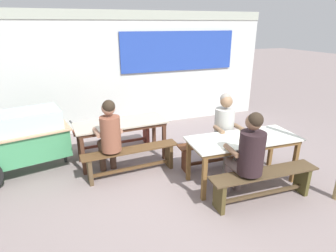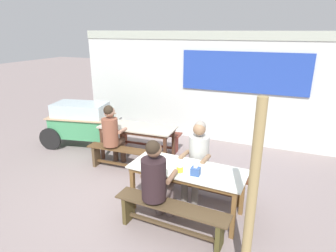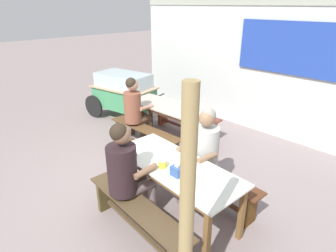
{
  "view_description": "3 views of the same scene",
  "coord_description": "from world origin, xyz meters",
  "px_view_note": "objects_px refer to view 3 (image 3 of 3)",
  "views": [
    {
      "loc": [
        -1.75,
        -3.42,
        2.37
      ],
      "look_at": [
        -0.19,
        0.57,
        0.79
      ],
      "focal_mm": 29.8,
      "sensor_mm": 36.0,
      "label": 1
    },
    {
      "loc": [
        1.92,
        -3.79,
        2.67
      ],
      "look_at": [
        0.01,
        0.83,
        0.97
      ],
      "focal_mm": 30.42,
      "sensor_mm": 36.0,
      "label": 2
    },
    {
      "loc": [
        2.74,
        -2.27,
        2.48
      ],
      "look_at": [
        0.06,
        0.34,
        0.86
      ],
      "focal_mm": 30.24,
      "sensor_mm": 36.0,
      "label": 3
    }
  ],
  "objects_px": {
    "dining_table_far": "(167,109)",
    "person_near_front": "(127,169)",
    "dining_table_near": "(175,170)",
    "condiment_jar": "(163,164)",
    "bench_near_back": "(206,178)",
    "person_right_near_table": "(203,151)",
    "food_cart": "(123,92)",
    "person_left_back_turned": "(135,108)",
    "bench_near_front": "(137,216)",
    "bench_far_front": "(145,136)",
    "wooden_support_post": "(186,229)",
    "tissue_box": "(177,171)",
    "bench_far_back": "(186,119)"
  },
  "relations": [
    {
      "from": "bench_far_front",
      "to": "bench_near_front",
      "type": "height_order",
      "value": "same"
    },
    {
      "from": "dining_table_near",
      "to": "person_left_back_turned",
      "type": "height_order",
      "value": "person_left_back_turned"
    },
    {
      "from": "person_right_near_table",
      "to": "condiment_jar",
      "type": "height_order",
      "value": "person_right_near_table"
    },
    {
      "from": "bench_near_back",
      "to": "person_left_back_turned",
      "type": "height_order",
      "value": "person_left_back_turned"
    },
    {
      "from": "dining_table_far",
      "to": "bench_near_front",
      "type": "relative_size",
      "value": 1.01
    },
    {
      "from": "bench_near_front",
      "to": "bench_near_back",
      "type": "bearing_deg",
      "value": 86.98
    },
    {
      "from": "food_cart",
      "to": "person_near_front",
      "type": "height_order",
      "value": "person_near_front"
    },
    {
      "from": "person_left_back_turned",
      "to": "person_near_front",
      "type": "bearing_deg",
      "value": -40.8
    },
    {
      "from": "bench_near_front",
      "to": "person_right_near_table",
      "type": "xyz_separation_m",
      "value": [
        0.03,
        1.07,
        0.43
      ]
    },
    {
      "from": "dining_table_near",
      "to": "bench_near_front",
      "type": "bearing_deg",
      "value": -93.02
    },
    {
      "from": "dining_table_near",
      "to": "bench_far_back",
      "type": "bearing_deg",
      "value": 129.37
    },
    {
      "from": "dining_table_far",
      "to": "tissue_box",
      "type": "height_order",
      "value": "tissue_box"
    },
    {
      "from": "bench_far_front",
      "to": "person_near_front",
      "type": "height_order",
      "value": "person_near_front"
    },
    {
      "from": "food_cart",
      "to": "person_near_front",
      "type": "xyz_separation_m",
      "value": [
        2.92,
        -2.06,
        0.14
      ]
    },
    {
      "from": "dining_table_far",
      "to": "food_cart",
      "type": "relative_size",
      "value": 0.86
    },
    {
      "from": "person_right_near_table",
      "to": "tissue_box",
      "type": "distance_m",
      "value": 0.67
    },
    {
      "from": "dining_table_near",
      "to": "condiment_jar",
      "type": "distance_m",
      "value": 0.2
    },
    {
      "from": "dining_table_far",
      "to": "person_near_front",
      "type": "distance_m",
      "value": 2.29
    },
    {
      "from": "dining_table_far",
      "to": "bench_far_front",
      "type": "distance_m",
      "value": 0.67
    },
    {
      "from": "bench_near_back",
      "to": "person_right_near_table",
      "type": "distance_m",
      "value": 0.45
    },
    {
      "from": "condiment_jar",
      "to": "bench_far_front",
      "type": "bearing_deg",
      "value": 146.96
    },
    {
      "from": "bench_near_front",
      "to": "person_left_back_turned",
      "type": "distance_m",
      "value": 2.38
    },
    {
      "from": "wooden_support_post",
      "to": "tissue_box",
      "type": "bearing_deg",
      "value": 137.06
    },
    {
      "from": "person_right_near_table",
      "to": "dining_table_far",
      "type": "bearing_deg",
      "value": 150.59
    },
    {
      "from": "bench_far_back",
      "to": "bench_far_front",
      "type": "height_order",
      "value": "same"
    },
    {
      "from": "person_left_back_turned",
      "to": "dining_table_far",
      "type": "bearing_deg",
      "value": 60.78
    },
    {
      "from": "bench_near_front",
      "to": "condiment_jar",
      "type": "relative_size",
      "value": 16.36
    },
    {
      "from": "dining_table_near",
      "to": "tissue_box",
      "type": "bearing_deg",
      "value": -40.64
    },
    {
      "from": "bench_near_back",
      "to": "dining_table_near",
      "type": "bearing_deg",
      "value": -93.02
    },
    {
      "from": "tissue_box",
      "to": "condiment_jar",
      "type": "relative_size",
      "value": 1.37
    },
    {
      "from": "tissue_box",
      "to": "bench_near_front",
      "type": "bearing_deg",
      "value": -115.56
    },
    {
      "from": "dining_table_near",
      "to": "person_left_back_turned",
      "type": "bearing_deg",
      "value": 154.8
    },
    {
      "from": "dining_table_near",
      "to": "bench_far_back",
      "type": "distance_m",
      "value": 2.56
    },
    {
      "from": "dining_table_near",
      "to": "tissue_box",
      "type": "xyz_separation_m",
      "value": [
        0.17,
        -0.15,
        0.13
      ]
    },
    {
      "from": "person_left_back_turned",
      "to": "tissue_box",
      "type": "distance_m",
      "value": 2.29
    },
    {
      "from": "dining_table_near",
      "to": "person_near_front",
      "type": "bearing_deg",
      "value": -119.98
    },
    {
      "from": "food_cart",
      "to": "bench_far_front",
      "type": "bearing_deg",
      "value": -24.29
    },
    {
      "from": "bench_near_front",
      "to": "person_near_front",
      "type": "xyz_separation_m",
      "value": [
        -0.25,
        0.08,
        0.46
      ]
    },
    {
      "from": "dining_table_near",
      "to": "condiment_jar",
      "type": "relative_size",
      "value": 17.68
    },
    {
      "from": "food_cart",
      "to": "wooden_support_post",
      "type": "bearing_deg",
      "value": -30.66
    },
    {
      "from": "person_right_near_table",
      "to": "condiment_jar",
      "type": "relative_size",
      "value": 13.17
    },
    {
      "from": "person_near_front",
      "to": "person_right_near_table",
      "type": "xyz_separation_m",
      "value": [
        0.29,
        0.99,
        -0.03
      ]
    },
    {
      "from": "condiment_jar",
      "to": "person_left_back_turned",
      "type": "bearing_deg",
      "value": 150.47
    },
    {
      "from": "bench_far_back",
      "to": "condiment_jar",
      "type": "height_order",
      "value": "condiment_jar"
    },
    {
      "from": "dining_table_far",
      "to": "wooden_support_post",
      "type": "xyz_separation_m",
      "value": [
        2.59,
        -2.32,
        0.39
      ]
    },
    {
      "from": "bench_near_back",
      "to": "dining_table_far",
      "type": "bearing_deg",
      "value": 152.81
    },
    {
      "from": "person_left_back_turned",
      "to": "condiment_jar",
      "type": "relative_size",
      "value": 13.33
    },
    {
      "from": "dining_table_far",
      "to": "bench_near_back",
      "type": "height_order",
      "value": "dining_table_far"
    },
    {
      "from": "dining_table_far",
      "to": "person_near_front",
      "type": "xyz_separation_m",
      "value": [
        1.3,
        -1.89,
        0.1
      ]
    },
    {
      "from": "food_cart",
      "to": "person_left_back_turned",
      "type": "height_order",
      "value": "person_left_back_turned"
    }
  ]
}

